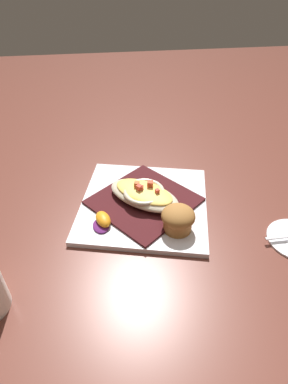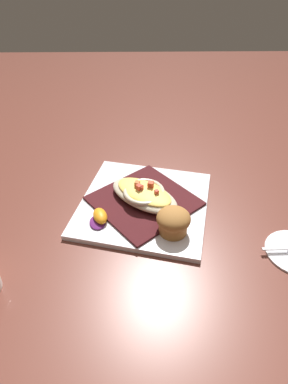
% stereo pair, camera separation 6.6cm
% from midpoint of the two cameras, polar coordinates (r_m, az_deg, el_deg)
% --- Properties ---
extents(ground_plane, '(2.60, 2.60, 0.00)m').
position_cam_midpoint_polar(ground_plane, '(0.78, -2.42, -2.52)').
color(ground_plane, brown).
extents(square_plate, '(0.36, 0.36, 0.01)m').
position_cam_midpoint_polar(square_plate, '(0.78, -2.43, -2.17)').
color(square_plate, white).
rests_on(square_plate, ground_plane).
extents(folded_napkin, '(0.30, 0.30, 0.01)m').
position_cam_midpoint_polar(folded_napkin, '(0.77, -2.45, -1.65)').
color(folded_napkin, '#3F1518').
rests_on(folded_napkin, square_plate).
extents(gratin_dish, '(0.19, 0.20, 0.05)m').
position_cam_midpoint_polar(gratin_dish, '(0.76, -2.49, -0.40)').
color(gratin_dish, beige).
rests_on(gratin_dish, folded_napkin).
extents(muffin, '(0.07, 0.07, 0.06)m').
position_cam_midpoint_polar(muffin, '(0.69, 3.31, -4.83)').
color(muffin, '#A36730').
rests_on(muffin, square_plate).
extents(orange_garnish, '(0.07, 0.05, 0.02)m').
position_cam_midpoint_polar(orange_garnish, '(0.72, -9.94, -5.12)').
color(orange_garnish, '#571D5B').
rests_on(orange_garnish, square_plate).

